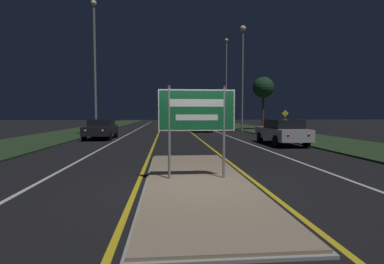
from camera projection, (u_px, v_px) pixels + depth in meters
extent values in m
plane|color=black|center=(199.00, 187.00, 7.51)|extent=(160.00, 160.00, 0.00)
cube|color=#999993|center=(197.00, 181.00, 8.05)|extent=(2.73, 8.86, 0.05)
cube|color=gray|center=(197.00, 180.00, 8.05)|extent=(2.61, 8.74, 0.10)
cube|color=#23381E|center=(69.00, 134.00, 26.59)|extent=(5.00, 100.00, 0.08)
cube|color=#23381E|center=(276.00, 133.00, 28.20)|extent=(5.00, 100.00, 0.08)
cube|color=gold|center=(160.00, 130.00, 32.24)|extent=(0.12, 70.00, 0.01)
cube|color=gold|center=(188.00, 130.00, 32.50)|extent=(0.12, 70.00, 0.01)
cube|color=silver|center=(135.00, 131.00, 32.01)|extent=(0.12, 70.00, 0.01)
cube|color=silver|center=(212.00, 130.00, 32.72)|extent=(0.12, 70.00, 0.01)
cube|color=silver|center=(106.00, 131.00, 31.76)|extent=(0.10, 70.00, 0.01)
cube|color=silver|center=(239.00, 130.00, 32.98)|extent=(0.10, 70.00, 0.01)
cylinder|color=gray|center=(169.00, 132.00, 7.91)|extent=(0.07, 0.07, 2.47)
cylinder|color=gray|center=(224.00, 132.00, 8.03)|extent=(0.07, 0.07, 2.47)
cube|color=#146033|center=(197.00, 110.00, 7.93)|extent=(2.04, 0.04, 1.10)
cube|color=white|center=(197.00, 110.00, 7.91)|extent=(2.04, 0.00, 1.10)
cube|color=#146033|center=(197.00, 110.00, 7.91)|extent=(1.98, 0.01, 1.03)
cube|color=white|center=(197.00, 103.00, 7.89)|extent=(1.43, 0.01, 0.20)
cube|color=white|center=(197.00, 117.00, 7.92)|extent=(1.12, 0.01, 0.15)
cylinder|color=gray|center=(95.00, 72.00, 22.70)|extent=(0.18, 0.18, 9.95)
sphere|color=beige|center=(94.00, 3.00, 22.39)|extent=(0.45, 0.45, 0.45)
cylinder|color=gray|center=(242.00, 82.00, 29.12)|extent=(0.18, 0.18, 9.84)
sphere|color=beige|center=(243.00, 28.00, 28.81)|extent=(0.58, 0.58, 0.58)
cylinder|color=gray|center=(226.00, 85.00, 37.47)|extent=(0.18, 0.18, 10.79)
sphere|color=beige|center=(226.00, 40.00, 37.13)|extent=(0.45, 0.45, 0.45)
cube|color=#B7B7BC|center=(281.00, 133.00, 17.65)|extent=(1.77, 4.63, 0.65)
cube|color=black|center=(283.00, 124.00, 17.33)|extent=(1.56, 2.41, 0.49)
sphere|color=red|center=(288.00, 135.00, 15.31)|extent=(0.14, 0.14, 0.14)
sphere|color=red|center=(309.00, 135.00, 15.41)|extent=(0.14, 0.14, 0.14)
cylinder|color=black|center=(260.00, 137.00, 19.02)|extent=(0.22, 0.66, 0.66)
cylinder|color=black|center=(286.00, 137.00, 19.16)|extent=(0.22, 0.66, 0.66)
cylinder|color=black|center=(276.00, 141.00, 16.17)|extent=(0.22, 0.66, 0.66)
cylinder|color=black|center=(306.00, 141.00, 16.31)|extent=(0.22, 0.66, 0.66)
cube|color=maroon|center=(201.00, 125.00, 30.58)|extent=(1.82, 4.61, 0.62)
cube|color=black|center=(202.00, 120.00, 30.27)|extent=(1.60, 2.40, 0.47)
sphere|color=red|center=(198.00, 125.00, 28.25)|extent=(0.14, 0.14, 0.14)
sphere|color=red|center=(210.00, 125.00, 28.35)|extent=(0.14, 0.14, 0.14)
cylinder|color=black|center=(192.00, 127.00, 31.94)|extent=(0.22, 0.71, 0.71)
cylinder|color=black|center=(208.00, 127.00, 32.09)|extent=(0.22, 0.71, 0.71)
cylinder|color=black|center=(194.00, 129.00, 29.10)|extent=(0.22, 0.71, 0.71)
cylinder|color=black|center=(212.00, 129.00, 29.25)|extent=(0.22, 0.71, 0.71)
cube|color=black|center=(101.00, 130.00, 21.47)|extent=(1.76, 4.19, 0.61)
cube|color=black|center=(102.00, 122.00, 21.69)|extent=(1.55, 2.18, 0.49)
sphere|color=white|center=(85.00, 131.00, 19.35)|extent=(0.14, 0.14, 0.14)
sphere|color=white|center=(103.00, 131.00, 19.45)|extent=(0.14, 0.14, 0.14)
cylinder|color=black|center=(84.00, 136.00, 20.12)|extent=(0.22, 0.68, 0.68)
cylinder|color=black|center=(109.00, 136.00, 20.27)|extent=(0.22, 0.68, 0.68)
cylinder|color=black|center=(93.00, 133.00, 22.71)|extent=(0.22, 0.68, 0.68)
cylinder|color=black|center=(116.00, 133.00, 22.85)|extent=(0.22, 0.68, 0.68)
cylinder|color=gray|center=(285.00, 123.00, 26.05)|extent=(0.06, 0.06, 1.83)
cube|color=yellow|center=(285.00, 113.00, 26.00)|extent=(0.60, 0.02, 0.60)
cylinder|color=#4C3823|center=(263.00, 111.00, 32.94)|extent=(0.24, 0.24, 4.08)
sphere|color=#19381E|center=(263.00, 88.00, 32.78)|extent=(2.30, 2.30, 2.30)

